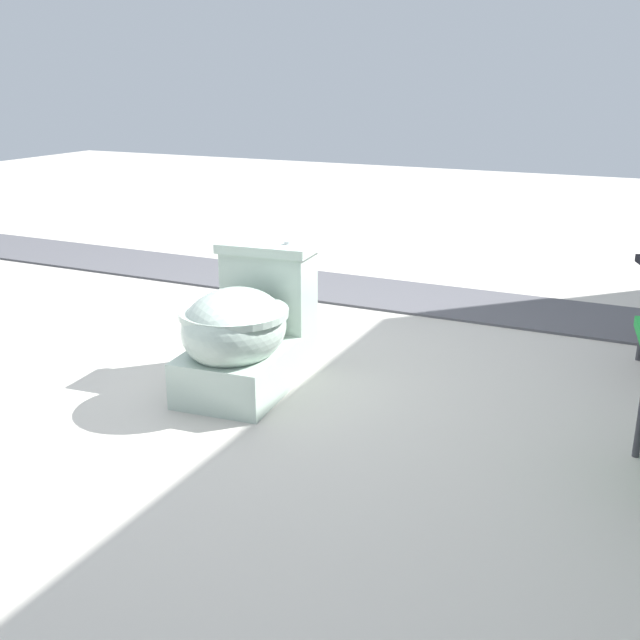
{
  "coord_description": "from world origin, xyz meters",
  "views": [
    {
      "loc": [
        2.36,
        1.44,
        1.11
      ],
      "look_at": [
        0.11,
        0.38,
        0.3
      ],
      "focal_mm": 42.0,
      "sensor_mm": 36.0,
      "label": 1
    }
  ],
  "objects": [
    {
      "name": "gravel_strip",
      "position": [
        -1.27,
        0.5,
        0.01
      ],
      "size": [
        0.56,
        8.0,
        0.01
      ],
      "primitive_type": "cube",
      "color": "#4C4C51",
      "rests_on": "ground"
    },
    {
      "name": "ground_plane",
      "position": [
        0.0,
        0.0,
        0.0
      ],
      "size": [
        14.0,
        14.0,
        0.0
      ],
      "primitive_type": "plane",
      "color": "#B7B2A8"
    },
    {
      "name": "toilet",
      "position": [
        0.11,
        0.08,
        0.22
      ],
      "size": [
        0.66,
        0.43,
        0.52
      ],
      "rotation": [
        0.0,
        0.0,
        0.09
      ],
      "color": "#B2C6B7",
      "rests_on": "ground"
    }
  ]
}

